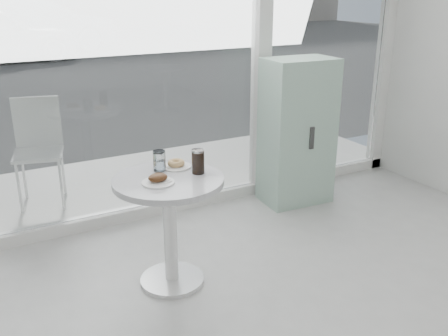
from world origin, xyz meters
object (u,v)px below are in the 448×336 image
plate_fritter (158,179)px  plate_donut (176,165)px  main_table (169,209)px  water_tumbler_a (159,163)px  water_tumbler_b (159,161)px  cola_glass (198,162)px  mint_cabinet (297,132)px  patio_chair (38,144)px  car_silver (34,27)px

plate_fritter → plate_donut: plate_fritter is taller
main_table → water_tumbler_a: (0.00, 0.16, 0.28)m
water_tumbler_b → cola_glass: (0.20, -0.18, 0.02)m
main_table → cola_glass: (0.21, -0.01, 0.30)m
mint_cabinet → cola_glass: (-1.38, -0.77, 0.18)m
patio_chair → water_tumbler_b: (0.54, -1.60, 0.24)m
mint_cabinet → car_silver: 12.91m
patio_chair → mint_cabinet: bearing=-11.3°
water_tumbler_b → patio_chair: bearing=108.5°
plate_fritter → water_tumbler_a: 0.23m
mint_cabinet → cola_glass: 1.59m
patio_chair → plate_donut: (0.65, -1.61, 0.20)m
plate_donut → water_tumbler_b: size_ratio=1.50×
plate_fritter → cola_glass: (0.30, 0.05, 0.05)m
main_table → plate_donut: plate_donut is taller
car_silver → cola_glass: 13.72m
water_tumbler_a → plate_donut: bearing=2.0°
main_table → plate_donut: size_ratio=3.83×
plate_fritter → water_tumbler_a: bearing=67.0°
mint_cabinet → car_silver: (-0.27, 12.91, 0.13)m
mint_cabinet → plate_donut: (-1.46, -0.60, 0.12)m
mint_cabinet → water_tumbler_b: mint_cabinet is taller
mint_cabinet → patio_chair: (-2.12, 1.02, -0.08)m
mint_cabinet → car_silver: bearing=94.7°
patio_chair → plate_fritter: patio_chair is taller
plate_donut → main_table: bearing=-128.5°
plate_donut → water_tumbler_a: (-0.12, -0.00, 0.04)m
cola_glass → plate_donut: bearing=116.2°
water_tumbler_a → water_tumbler_b: 0.02m
main_table → plate_fritter: 0.27m
plate_donut → water_tumbler_b: 0.12m
plate_donut → water_tumbler_b: bearing=174.9°
plate_fritter → cola_glass: bearing=8.7°
car_silver → plate_fritter: size_ratio=23.76×
plate_fritter → main_table: bearing=32.5°
water_tumbler_a → water_tumbler_b: size_ratio=0.95×
car_silver → plate_donut: car_silver is taller
water_tumbler_a → water_tumbler_b: bearing=58.4°
main_table → water_tumbler_a: bearing=89.3°
main_table → patio_chair: (-0.53, 1.77, 0.04)m
patio_chair → cola_glass: patio_chair is taller
patio_chair → water_tumbler_b: size_ratio=7.11×
patio_chair → water_tumbler_a: bearing=-57.5°
cola_glass → car_silver: bearing=85.3°
patio_chair → plate_donut: patio_chair is taller
patio_chair → water_tumbler_b: bearing=-57.1°
plate_donut → water_tumbler_a: water_tumbler_a is taller
water_tumbler_a → cola_glass: cola_glass is taller
plate_fritter → water_tumbler_b: bearing=66.5°
water_tumbler_a → cola_glass: 0.27m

